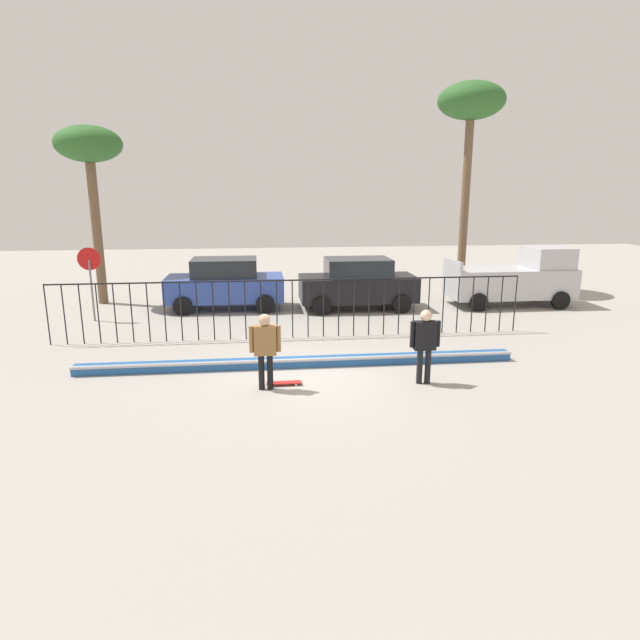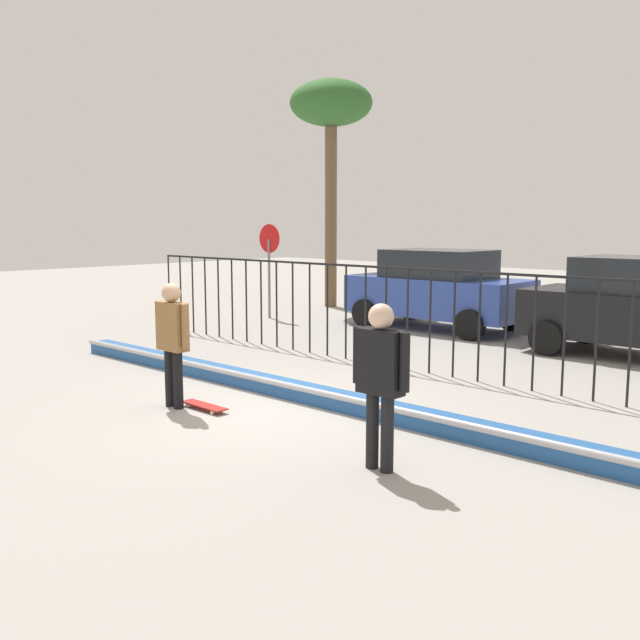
# 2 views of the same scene
# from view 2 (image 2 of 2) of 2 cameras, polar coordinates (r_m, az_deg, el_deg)

# --- Properties ---
(ground_plane) EXTENTS (60.00, 60.00, 0.00)m
(ground_plane) POSITION_cam_2_polar(r_m,az_deg,el_deg) (9.75, -5.13, -7.16)
(ground_plane) COLOR #9E9991
(bowl_coping_ledge) EXTENTS (11.00, 0.40, 0.27)m
(bowl_coping_ledge) POSITION_cam_2_polar(r_m,az_deg,el_deg) (10.22, -2.05, -5.74)
(bowl_coping_ledge) COLOR #235699
(bowl_coping_ledge) RESTS_ON ground
(perimeter_fence) EXTENTS (14.04, 0.04, 1.78)m
(perimeter_fence) POSITION_cam_2_polar(r_m,az_deg,el_deg) (12.13, 7.16, 1.06)
(perimeter_fence) COLOR black
(perimeter_fence) RESTS_ON ground
(skateboarder) EXTENTS (0.70, 0.26, 1.73)m
(skateboarder) POSITION_cam_2_polar(r_m,az_deg,el_deg) (9.74, -11.95, -1.08)
(skateboarder) COLOR black
(skateboarder) RESTS_ON ground
(skateboard) EXTENTS (0.80, 0.20, 0.07)m
(skateboard) POSITION_cam_2_polar(r_m,az_deg,el_deg) (9.74, -9.43, -6.91)
(skateboard) COLOR #A51E19
(skateboard) RESTS_ON ground
(camera_operator) EXTENTS (0.70, 0.26, 1.74)m
(camera_operator) POSITION_cam_2_polar(r_m,az_deg,el_deg) (7.13, 4.96, -4.19)
(camera_operator) COLOR black
(camera_operator) RESTS_ON ground
(parked_car_blue) EXTENTS (4.30, 2.12, 1.90)m
(parked_car_blue) POSITION_cam_2_polar(r_m,az_deg,el_deg) (16.98, 9.59, 2.55)
(parked_car_blue) COLOR #2D479E
(parked_car_blue) RESTS_ON ground
(stop_sign) EXTENTS (0.76, 0.07, 2.50)m
(stop_sign) POSITION_cam_2_polar(r_m,az_deg,el_deg) (18.65, -4.16, 5.10)
(stop_sign) COLOR slate
(stop_sign) RESTS_ON ground
(palm_tree_short) EXTENTS (2.43, 2.43, 6.69)m
(palm_tree_short) POSITION_cam_2_polar(r_m,az_deg,el_deg) (21.41, 0.91, 16.59)
(palm_tree_short) COLOR brown
(palm_tree_short) RESTS_ON ground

